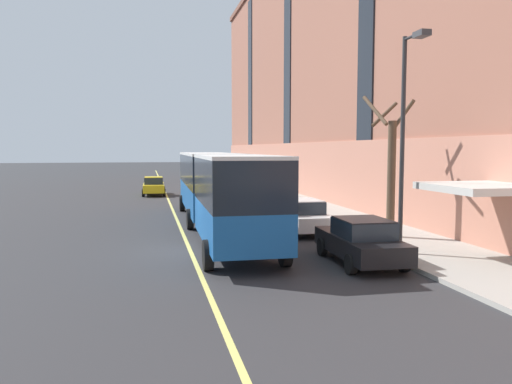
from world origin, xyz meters
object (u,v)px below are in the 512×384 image
Objects in this scene: parked_car_black_3 at (361,241)px; street_tree_mid_block at (390,167)px; parked_car_white_1 at (302,216)px; taxi_cab at (154,186)px; street_lamp at (406,124)px; fire_hydrant at (324,216)px; parked_car_darkgray_0 at (238,189)px; city_bus at (217,186)px.

parked_car_black_3 is 0.76× the size of street_tree_mid_block.
parked_car_white_1 is 4.66m from street_tree_mid_block.
street_tree_mid_block is at bearing -67.68° from taxi_cab.
street_lamp reaches higher than taxi_cab.
fire_hydrant is at bearing -66.44° from taxi_cab.
street_lamp is (1.82, 0.47, 3.98)m from parked_car_black_3.
fire_hydrant is at bearing 90.73° from street_lamp.
parked_car_darkgray_0 and parked_car_black_3 have the same top height.
taxi_cab is (-6.51, 27.16, -0.00)m from parked_car_black_3.
parked_car_darkgray_0 reaches higher than fire_hydrant.
fire_hydrant is (5.50, 0.19, -1.63)m from city_bus.
street_tree_mid_block is (6.83, -4.21, 0.98)m from city_bus.
street_tree_mid_block reaches higher than parked_car_darkgray_0.
street_lamp reaches higher than city_bus.
taxi_cab is 0.57× the size of street_lamp.
parked_car_darkgray_0 and taxi_cab have the same top height.
street_lamp reaches higher than parked_car_darkgray_0.
parked_car_darkgray_0 is at bearing 94.91° from street_lamp.
parked_car_darkgray_0 and parked_car_white_1 have the same top height.
parked_car_darkgray_0 is 0.94× the size of parked_car_black_3.
taxi_cab is at bearing 98.15° from city_bus.
street_tree_mid_block reaches higher than city_bus.
city_bus is at bearing 157.24° from parked_car_white_1.
street_tree_mid_block is 3.99m from street_lamp.
street_lamp is at bearing -72.66° from taxi_cab.
city_bus is at bearing -81.85° from taxi_cab.
taxi_cab is at bearing 107.45° from parked_car_white_1.
parked_car_darkgray_0 is at bearing 75.95° from city_bus.
street_tree_mid_block is (3.14, -18.92, 2.32)m from parked_car_darkgray_0.
taxi_cab is 6.07× the size of fire_hydrant.
parked_car_darkgray_0 is 0.98× the size of taxi_cab.
city_bus is 4.34× the size of taxi_cab.
taxi_cab reaches higher than fire_hydrant.
street_tree_mid_block is at bearing -31.65° from city_bus.
street_lamp is 8.90m from fire_hydrant.
taxi_cab is at bearing 107.34° from street_lamp.
parked_car_black_3 reaches higher than fire_hydrant.
fire_hydrant is (-0.10, 7.81, -4.27)m from street_lamp.
street_tree_mid_block is at bearing 51.90° from parked_car_black_3.
parked_car_black_3 is at bearing -89.75° from parked_car_darkgray_0.
taxi_cab is 28.24m from street_lamp.
parked_car_black_3 is 8.46m from fire_hydrant.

